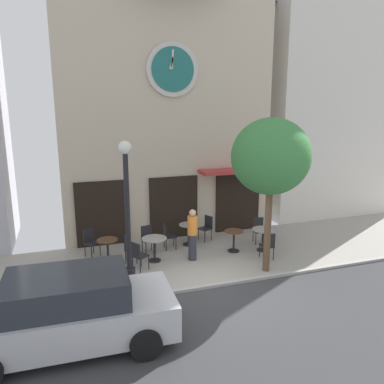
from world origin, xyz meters
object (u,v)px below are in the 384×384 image
Objects in this scene: cafe_table_leftmost at (189,231)px; cafe_chair_corner at (148,237)px; street_tree at (271,157)px; cafe_chair_left_end at (90,240)px; street_lamp at (127,212)px; parked_car_silver at (68,311)px; cafe_table_center_left at (263,235)px; cafe_chair_facing_street at (129,246)px; cafe_chair_by_entrance at (259,228)px; cafe_chair_right_end at (138,254)px; cafe_table_near_door at (154,244)px; cafe_chair_facing_wall at (168,234)px; cafe_table_near_curb at (234,238)px; pedestrian_orange at (193,234)px; cafe_chair_curbside at (207,226)px; cafe_chair_under_awning at (268,244)px; cafe_table_center_right at (108,247)px.

cafe_chair_corner reaches higher than cafe_table_leftmost.
street_tree is 5.03× the size of cafe_chair_left_end.
street_lamp is 0.90× the size of parked_car_silver.
cafe_chair_facing_street is at bearing 173.83° from cafe_table_center_left.
street_lamp is 4.38× the size of cafe_chair_by_entrance.
cafe_chair_by_entrance is at bearing -5.23° from cafe_chair_corner.
cafe_chair_right_end is at bearing -143.00° from cafe_table_leftmost.
cafe_table_near_door is 0.84m from cafe_chair_right_end.
cafe_table_near_door is 1.03× the size of cafe_table_leftmost.
cafe_chair_left_end is (-5.57, 1.39, -0.03)m from cafe_table_center_left.
cafe_chair_left_end is 2.08m from cafe_chair_right_end.
cafe_chair_right_end is 3.73m from parked_car_silver.
cafe_chair_facing_wall is at bearing 52.39° from cafe_table_near_door.
cafe_table_leftmost is at bearing -1.41° from cafe_chair_left_end.
cafe_table_leftmost is 1.04× the size of cafe_table_near_curb.
street_tree is at bearing -38.85° from pedestrian_orange.
cafe_table_near_door is 3.96m from cafe_chair_by_entrance.
cafe_table_leftmost is (1.47, 1.02, -0.05)m from cafe_table_near_door.
cafe_chair_curbside is (3.22, 2.37, -1.47)m from street_lamp.
cafe_chair_under_awning is at bearing -34.64° from cafe_chair_facing_wall.
cafe_table_leftmost is at bearing 40.76° from street_lamp.
cafe_chair_facing_street is 4.72m from cafe_chair_by_entrance.
cafe_chair_facing_street is at bearing 64.26° from parked_car_silver.
cafe_table_leftmost reaches higher than cafe_table_near_curb.
cafe_table_near_door is 0.87× the size of cafe_chair_corner.
cafe_chair_right_end is (0.79, -0.91, 0.02)m from cafe_table_center_right.
cafe_chair_facing_street is (-4.47, 0.48, -0.03)m from cafe_table_center_left.
cafe_chair_left_end is at bearing 122.01° from cafe_table_center_right.
cafe_chair_right_end is 1.85m from pedestrian_orange.
cafe_table_near_door is (0.97, 1.09, -1.43)m from street_lamp.
cafe_chair_facing_wall is at bearing 114.17° from pedestrian_orange.
cafe_table_near_door reaches higher than cafe_table_near_curb.
parked_car_silver is at bearing -156.72° from cafe_chair_under_awning.
cafe_chair_under_awning is 2.42m from pedestrian_orange.
cafe_chair_by_entrance is 5.85m from cafe_chair_left_end.
pedestrian_orange is (-1.55, -0.23, 0.37)m from cafe_table_near_curb.
cafe_table_near_door is at bearing -173.32° from cafe_chair_by_entrance.
cafe_chair_curbside is at bearing 132.40° from cafe_table_center_left.
cafe_chair_right_end is (-3.62, 1.20, -2.89)m from street_tree.
street_tree is 5.03× the size of cafe_chair_under_awning.
cafe_table_center_left reaches higher than cafe_table_near_curb.
cafe_chair_by_entrance reaches higher than cafe_table_near_door.
cafe_table_near_curb is 0.81× the size of cafe_chair_facing_wall.
cafe_chair_corner is 1.00× the size of cafe_chair_curbside.
cafe_table_center_left is 0.85× the size of cafe_chair_facing_street.
cafe_table_center_right is (-0.44, 1.44, -1.49)m from street_lamp.
cafe_table_leftmost is at bearing 37.00° from cafe_chair_right_end.
cafe_table_leftmost is at bearing 77.21° from pedestrian_orange.
cafe_chair_curbside reaches higher than cafe_table_leftmost.
cafe_chair_by_entrance is at bearing -6.26° from cafe_chair_left_end.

